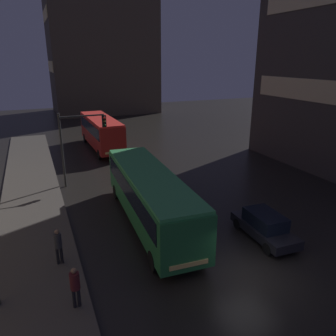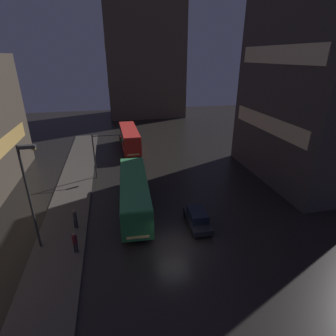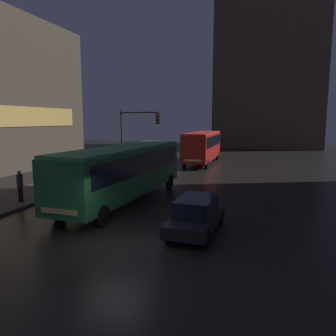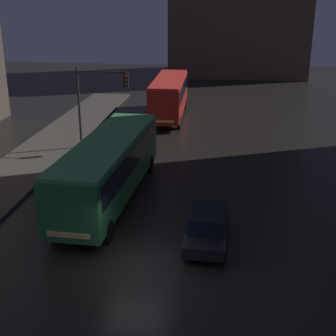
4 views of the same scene
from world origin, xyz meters
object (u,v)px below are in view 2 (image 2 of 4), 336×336
car_taxi (197,218)px  street_lamp_sidewalk (29,184)px  bus_far (129,137)px  pedestrian_near (75,241)px  pedestrian_mid (75,218)px  traffic_light_main (104,148)px  bus_near (134,191)px

car_taxi → street_lamp_sidewalk: bearing=3.4°
bus_far → pedestrian_near: (-6.01, -23.88, -0.92)m
street_lamp_sidewalk → bus_far: bearing=69.0°
pedestrian_near → street_lamp_sidewalk: 5.35m
bus_far → pedestrian_mid: size_ratio=5.87×
bus_far → traffic_light_main: size_ratio=1.85×
pedestrian_near → street_lamp_sidewalk: bearing=175.7°
traffic_light_main → street_lamp_sidewalk: size_ratio=0.68×
car_taxi → pedestrian_near: pedestrian_near is taller
bus_near → bus_far: (0.94, 18.29, 0.12)m
street_lamp_sidewalk → traffic_light_main: bearing=68.3°
bus_far → pedestrian_near: size_ratio=5.95×
bus_near → street_lamp_sidewalk: street_lamp_sidewalk is taller
pedestrian_near → pedestrian_mid: pedestrian_mid is taller
bus_far → pedestrian_near: 24.65m
bus_far → traffic_light_main: 10.87m
bus_far → street_lamp_sidewalk: street_lamp_sidewalk is taller
bus_near → pedestrian_mid: bearing=26.2°
bus_near → street_lamp_sidewalk: (-7.72, -4.26, 3.65)m
traffic_light_main → street_lamp_sidewalk: street_lamp_sidewalk is taller
bus_near → bus_far: 18.31m
bus_near → pedestrian_near: bus_near is taller
bus_near → bus_far: bus_far is taller
car_taxi → bus_near: bearing=-35.3°
bus_far → car_taxi: (4.26, -22.29, -1.35)m
bus_near → street_lamp_sidewalk: 9.55m
bus_near → street_lamp_sidewalk: size_ratio=1.40×
bus_far → car_taxi: bearing=99.6°
car_taxi → pedestrian_mid: 10.75m
pedestrian_near → pedestrian_mid: bearing=118.2°
car_taxi → street_lamp_sidewalk: 13.82m
pedestrian_mid → traffic_light_main: bearing=77.3°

